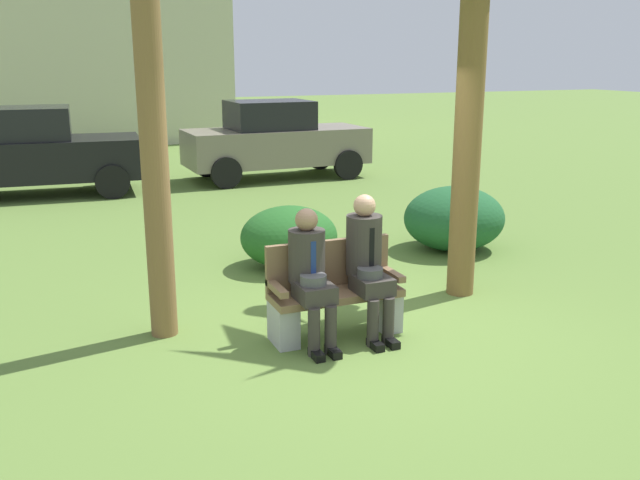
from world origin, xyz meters
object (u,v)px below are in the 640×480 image
Objects in this scene: seated_man_left at (311,271)px; parked_car_near at (32,152)px; parked_car_far at (275,140)px; seated_man_right at (368,259)px; park_bench at (334,295)px; shrub_near_bench at (454,218)px; shrub_mid_lawn at (289,237)px.

parked_car_near reaches higher than seated_man_left.
parked_car_far is at bearing 1.85° from parked_car_near.
seated_man_left is 0.32× the size of parked_car_near.
parked_car_far reaches higher than seated_man_right.
park_bench is 9.02m from parked_car_far.
parked_car_far is at bearing 74.93° from park_bench.
parked_car_far is at bearing 93.53° from shrub_near_bench.
seated_man_left is 2.52m from shrub_mid_lawn.
shrub_mid_lawn is at bearing 74.81° from seated_man_left.
parked_car_far is (1.97, 6.41, 0.45)m from shrub_mid_lawn.
park_bench is 0.31× the size of parked_car_near.
parked_car_far is (4.90, 0.16, 0.00)m from parked_car_near.
shrub_near_bench is 1.13× the size of shrub_mid_lawn.
shrub_mid_lawn is at bearing 177.76° from shrub_near_bench.
seated_man_left is 0.94× the size of seated_man_right.
shrub_mid_lawn is 0.31× the size of parked_car_near.
shrub_mid_lawn is at bearing 80.87° from park_bench.
seated_man_left is 9.21m from parked_car_far.
shrub_near_bench is at bearing -2.24° from shrub_mid_lawn.
shrub_near_bench is (2.45, 2.31, -0.31)m from seated_man_right.
shrub_near_bench is at bearing 37.44° from seated_man_left.
parked_car_far is at bearing 73.40° from seated_man_left.
park_bench is at bearing 158.09° from seated_man_right.
shrub_near_bench reaches higher than shrub_mid_lawn.
park_bench is 0.93× the size of seated_man_right.
shrub_mid_lawn is (-2.38, 0.09, -0.05)m from shrub_near_bench.
parked_car_far reaches higher than seated_man_left.
shrub_near_bench is 2.38m from shrub_mid_lawn.
shrub_mid_lawn is (0.37, 2.29, -0.00)m from park_bench.
seated_man_right is at bearing -71.76° from parked_car_near.
seated_man_left is 3.83m from shrub_near_bench.
park_bench is 2.32m from shrub_mid_lawn.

